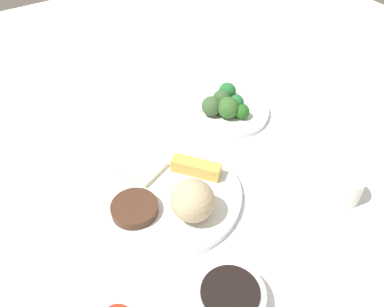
{
  "coord_description": "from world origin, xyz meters",
  "views": [
    {
      "loc": [
        0.28,
        0.45,
        0.64
      ],
      "look_at": [
        -0.04,
        -0.06,
        0.06
      ],
      "focal_mm": 37.43,
      "sensor_mm": 36.0,
      "label": 1
    }
  ],
  "objects_px": {
    "soy_sauce_bowl": "(229,298)",
    "teacup": "(346,187)",
    "broccoli_plate": "(226,111)",
    "main_plate": "(167,194)"
  },
  "relations": [
    {
      "from": "soy_sauce_bowl",
      "to": "teacup",
      "type": "xyz_separation_m",
      "value": [
        -0.33,
        -0.06,
        0.01
      ]
    },
    {
      "from": "soy_sauce_bowl",
      "to": "teacup",
      "type": "distance_m",
      "value": 0.33
    },
    {
      "from": "soy_sauce_bowl",
      "to": "teacup",
      "type": "bearing_deg",
      "value": -169.94
    },
    {
      "from": "soy_sauce_bowl",
      "to": "teacup",
      "type": "relative_size",
      "value": 1.79
    },
    {
      "from": "broccoli_plate",
      "to": "soy_sauce_bowl",
      "type": "bearing_deg",
      "value": 54.53
    },
    {
      "from": "broccoli_plate",
      "to": "soy_sauce_bowl",
      "type": "distance_m",
      "value": 0.5
    },
    {
      "from": "broccoli_plate",
      "to": "soy_sauce_bowl",
      "type": "xyz_separation_m",
      "value": [
        0.29,
        0.41,
        0.01
      ]
    },
    {
      "from": "broccoli_plate",
      "to": "teacup",
      "type": "relative_size",
      "value": 3.33
    },
    {
      "from": "broccoli_plate",
      "to": "teacup",
      "type": "xyz_separation_m",
      "value": [
        -0.03,
        0.35,
        0.02
      ]
    },
    {
      "from": "main_plate",
      "to": "teacup",
      "type": "relative_size",
      "value": 4.69
    }
  ]
}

